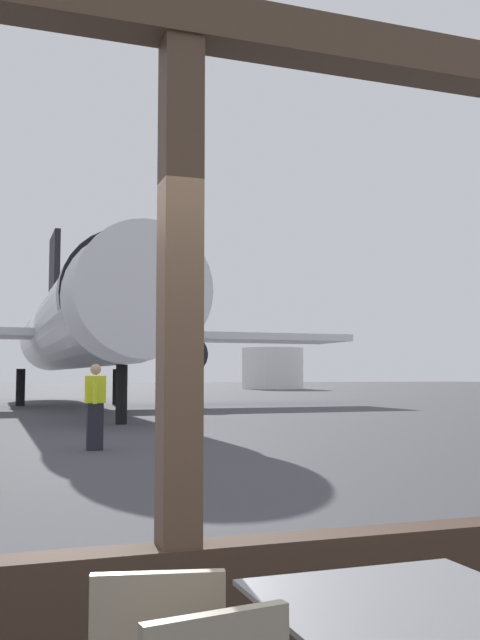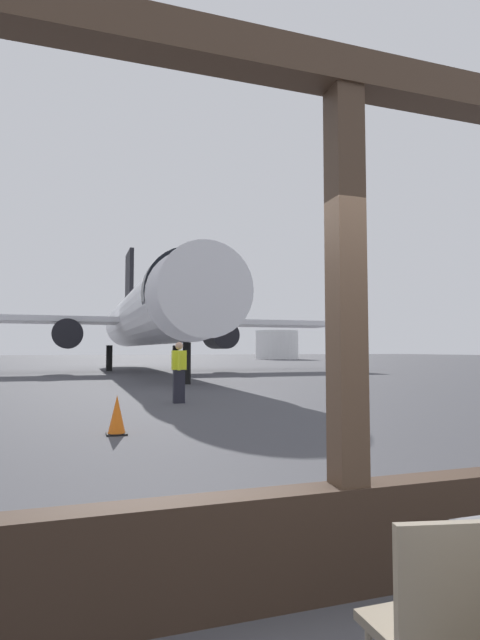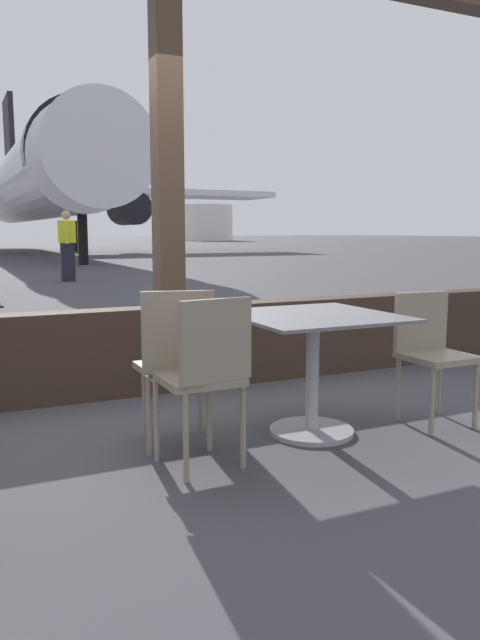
# 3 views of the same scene
# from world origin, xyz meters

# --- Properties ---
(ground_plane) EXTENTS (220.00, 220.00, 0.00)m
(ground_plane) POSITION_xyz_m (0.00, 40.00, 0.00)
(ground_plane) COLOR #424247
(window_frame) EXTENTS (7.25, 0.24, 3.49)m
(window_frame) POSITION_xyz_m (0.00, 0.00, 1.24)
(window_frame) COLOR #38281E
(window_frame) RESTS_ON ground
(airplane) EXTENTS (29.14, 31.70, 10.83)m
(airplane) POSITION_xyz_m (3.00, 30.90, 3.83)
(airplane) COLOR silver
(airplane) RESTS_ON ground
(ground_crew_worker) EXTENTS (0.40, 0.56, 1.74)m
(ground_crew_worker) POSITION_xyz_m (1.14, 11.20, 0.90)
(ground_crew_worker) COLOR black
(ground_crew_worker) RESTS_ON ground
(fuel_storage_tank) EXTENTS (7.00, 7.00, 4.64)m
(fuel_storage_tank) POSITION_xyz_m (29.54, 72.19, 2.32)
(fuel_storage_tank) COLOR white
(fuel_storage_tank) RESTS_ON ground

